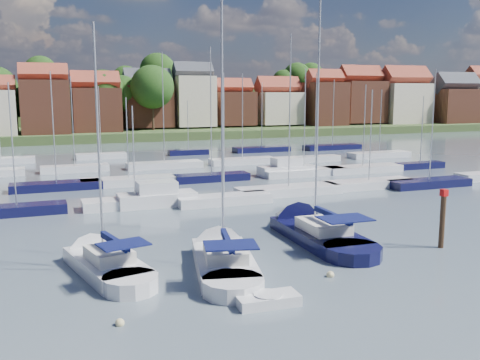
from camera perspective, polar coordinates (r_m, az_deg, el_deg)
name	(u,v)px	position (r m, az deg, el deg)	size (l,w,h in m)	color
ground	(165,172)	(69.51, -7.99, 0.84)	(260.00, 260.00, 0.00)	#3F4A56
sailboat_left	(99,261)	(33.06, -14.81, -8.32)	(5.37, 11.54, 15.19)	silver
sailboat_centre	(221,256)	(32.98, -2.03, -8.06)	(5.82, 12.71, 16.68)	silver
sailboat_navy	(306,229)	(39.48, 7.05, -5.19)	(4.05, 14.04, 19.21)	black
tender	(268,300)	(26.61, 2.96, -12.65)	(3.14, 1.56, 0.66)	silver
timber_piling	(442,234)	(37.98, 20.70, -5.40)	(0.40, 0.40, 6.18)	#4C331E
buoy_b	(120,325)	(25.14, -12.70, -14.87)	(0.42, 0.42, 0.42)	beige
buoy_c	(234,287)	(28.85, -0.63, -11.39)	(0.44, 0.44, 0.44)	beige
buoy_d	(330,277)	(30.84, 9.61, -10.13)	(0.44, 0.44, 0.44)	beige
buoy_e	(318,237)	(38.81, 8.29, -6.00)	(0.53, 0.53, 0.53)	#D85914
marina_field	(189,173)	(65.24, -5.41, 0.71)	(79.62, 41.41, 15.93)	silver
far_shore_town	(100,111)	(160.77, -14.69, 7.09)	(212.46, 90.00, 22.27)	#3C4824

